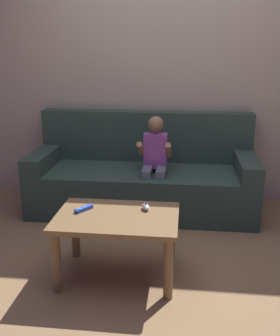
{
  "coord_description": "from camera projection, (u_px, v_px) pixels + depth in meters",
  "views": [
    {
      "loc": [
        0.2,
        -2.45,
        1.51
      ],
      "look_at": [
        -0.15,
        0.52,
        0.59
      ],
      "focal_mm": 42.33,
      "sensor_mm": 36.0,
      "label": 1
    }
  ],
  "objects": [
    {
      "name": "person_seated_on_couch",
      "position": [
        155.0,
        161.0,
        3.55
      ],
      "size": [
        0.3,
        0.36,
        0.92
      ],
      "color": "slate",
      "rests_on": "ground"
    },
    {
      "name": "ground_plane",
      "position": [
        152.0,
        270.0,
        2.8
      ],
      "size": [
        9.83,
        9.83,
        0.0
      ],
      "primitive_type": "plane",
      "color": "olive"
    },
    {
      "name": "couch",
      "position": [
        143.0,
        178.0,
        3.8
      ],
      "size": [
        2.08,
        0.8,
        0.9
      ],
      "color": "#2D4238",
      "rests_on": "ground"
    },
    {
      "name": "coffee_table",
      "position": [
        117.0,
        226.0,
        2.63
      ],
      "size": [
        0.81,
        0.55,
        0.45
      ],
      "color": "brown",
      "rests_on": "ground"
    },
    {
      "name": "game_remote_blue_near_edge",
      "position": [
        84.0,
        209.0,
        2.68
      ],
      "size": [
        0.11,
        0.13,
        0.03
      ],
      "color": "blue",
      "rests_on": "coffee_table"
    },
    {
      "name": "nunchuk_white",
      "position": [
        146.0,
        207.0,
        2.69
      ],
      "size": [
        0.07,
        0.1,
        0.05
      ],
      "color": "white",
      "rests_on": "coffee_table"
    },
    {
      "name": "wall_back",
      "position": [
        166.0,
        74.0,
        3.87
      ],
      "size": [
        4.92,
        0.05,
        2.5
      ],
      "primitive_type": "cube",
      "color": "#B2A38E",
      "rests_on": "ground"
    }
  ]
}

